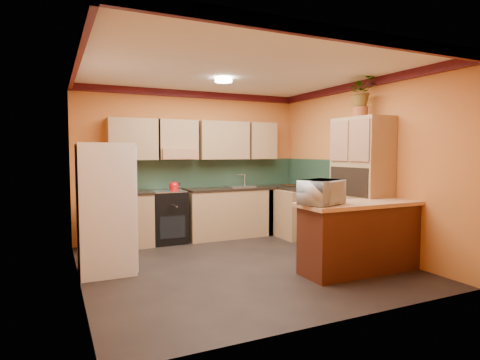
{
  "coord_description": "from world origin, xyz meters",
  "views": [
    {
      "loc": [
        -2.37,
        -5.01,
        1.58
      ],
      "look_at": [
        0.2,
        0.45,
        1.16
      ],
      "focal_mm": 30.0,
      "sensor_mm": 36.0,
      "label": 1
    }
  ],
  "objects_px": {
    "stove": "(168,217)",
    "fridge": "(105,208)",
    "pantry": "(361,187)",
    "base_cabinets_back": "(202,215)",
    "breakfast_bar": "(365,238)",
    "microwave": "(322,192)"
  },
  "relations": [
    {
      "from": "stove",
      "to": "fridge",
      "type": "height_order",
      "value": "fridge"
    },
    {
      "from": "pantry",
      "to": "base_cabinets_back",
      "type": "bearing_deg",
      "value": 129.67
    },
    {
      "from": "breakfast_bar",
      "to": "base_cabinets_back",
      "type": "bearing_deg",
      "value": 115.36
    },
    {
      "from": "pantry",
      "to": "microwave",
      "type": "distance_m",
      "value": 1.34
    },
    {
      "from": "base_cabinets_back",
      "to": "breakfast_bar",
      "type": "bearing_deg",
      "value": -64.64
    },
    {
      "from": "breakfast_bar",
      "to": "microwave",
      "type": "relative_size",
      "value": 3.21
    },
    {
      "from": "breakfast_bar",
      "to": "fridge",
      "type": "bearing_deg",
      "value": 156.17
    },
    {
      "from": "fridge",
      "to": "breakfast_bar",
      "type": "xyz_separation_m",
      "value": [
        3.13,
        -1.38,
        -0.41
      ]
    },
    {
      "from": "breakfast_bar",
      "to": "microwave",
      "type": "bearing_deg",
      "value": 180.0
    },
    {
      "from": "pantry",
      "to": "stove",
      "type": "bearing_deg",
      "value": 138.26
    },
    {
      "from": "stove",
      "to": "pantry",
      "type": "bearing_deg",
      "value": -41.74
    },
    {
      "from": "base_cabinets_back",
      "to": "microwave",
      "type": "relative_size",
      "value": 6.5
    },
    {
      "from": "base_cabinets_back",
      "to": "pantry",
      "type": "height_order",
      "value": "pantry"
    },
    {
      "from": "fridge",
      "to": "microwave",
      "type": "xyz_separation_m",
      "value": [
        2.41,
        -1.38,
        0.24
      ]
    },
    {
      "from": "fridge",
      "to": "pantry",
      "type": "relative_size",
      "value": 0.81
    },
    {
      "from": "stove",
      "to": "pantry",
      "type": "relative_size",
      "value": 0.43
    },
    {
      "from": "base_cabinets_back",
      "to": "pantry",
      "type": "relative_size",
      "value": 1.74
    },
    {
      "from": "microwave",
      "to": "base_cabinets_back",
      "type": "bearing_deg",
      "value": 78.59
    },
    {
      "from": "pantry",
      "to": "microwave",
      "type": "xyz_separation_m",
      "value": [
        -1.19,
        -0.61,
        0.04
      ]
    },
    {
      "from": "fridge",
      "to": "pantry",
      "type": "distance_m",
      "value": 3.69
    },
    {
      "from": "fridge",
      "to": "base_cabinets_back",
      "type": "bearing_deg",
      "value": 37.09
    },
    {
      "from": "fridge",
      "to": "breakfast_bar",
      "type": "relative_size",
      "value": 0.94
    }
  ]
}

